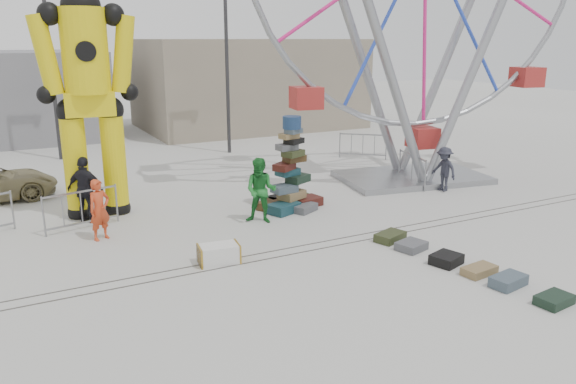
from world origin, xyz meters
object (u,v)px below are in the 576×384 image
suitcase_tower (290,183)px  pedestrian_red (100,210)px  pedestrian_grey (444,169)px  pedestrian_green (261,191)px  barricade_dummy_c (82,210)px  barricade_wheel_back (363,146)px  pedestrian_black (86,190)px  lamp_post_right (229,52)px  lamp_post_left (52,52)px  barricade_wheel_front (412,169)px  crash_test_dummy (88,86)px  steamer_trunk (219,254)px

suitcase_tower → pedestrian_red: size_ratio=1.77×
pedestrian_grey → pedestrian_green: bearing=-94.0°
barricade_dummy_c → barricade_wheel_back: same height
pedestrian_grey → pedestrian_black: bearing=-106.1°
lamp_post_right → suitcase_tower: bearing=-100.5°
lamp_post_left → barricade_wheel_front: bearing=-44.8°
crash_test_dummy → pedestrian_red: bearing=-92.2°
pedestrian_green → lamp_post_left: bearing=145.7°
suitcase_tower → pedestrian_green: bearing=-165.9°
pedestrian_green → suitcase_tower: bearing=68.9°
barricade_dummy_c → pedestrian_grey: (11.52, -1.52, 0.21)m
lamp_post_left → barricade_wheel_back: lamp_post_left is taller
suitcase_tower → barricade_wheel_front: bearing=-12.0°
suitcase_tower → steamer_trunk: suitcase_tower is taller
lamp_post_left → pedestrian_red: bearing=-91.6°
suitcase_tower → pedestrian_grey: 5.60m
suitcase_tower → pedestrian_grey: suitcase_tower is taller
barricade_wheel_back → pedestrian_red: bearing=-115.8°
crash_test_dummy → pedestrian_grey: 11.60m
lamp_post_right → steamer_trunk: (-5.18, -12.08, -4.26)m
pedestrian_green → pedestrian_black: pedestrian_black is taller
lamp_post_left → pedestrian_green: size_ratio=4.31×
pedestrian_red → pedestrian_green: pedestrian_green is taller
barricade_wheel_front → pedestrian_grey: bearing=-147.9°
lamp_post_right → suitcase_tower: (-1.66, -8.95, -3.69)m
lamp_post_right → crash_test_dummy: (-6.99, -6.96, -0.72)m
pedestrian_black → pedestrian_red: bearing=134.4°
steamer_trunk → barricade_wheel_front: size_ratio=0.47×
barricade_wheel_front → pedestrian_red: (-10.81, -0.74, 0.25)m
steamer_trunk → pedestrian_red: (-2.13, 2.91, 0.58)m
barricade_wheel_front → lamp_post_left: bearing=58.3°
barricade_wheel_back → suitcase_tower: bearing=-100.6°
steamer_trunk → barricade_dummy_c: bearing=129.0°
barricade_dummy_c → pedestrian_grey: bearing=-20.4°
lamp_post_right → barricade_wheel_front: 9.94m
steamer_trunk → pedestrian_grey: size_ratio=0.62×
steamer_trunk → pedestrian_black: 5.11m
barricade_wheel_front → pedestrian_grey: (0.40, -1.17, 0.21)m
crash_test_dummy → barricade_wheel_back: 12.35m
pedestrian_red → steamer_trunk: bearing=-76.4°
suitcase_tower → barricade_dummy_c: size_ratio=1.41×
crash_test_dummy → pedestrian_black: crash_test_dummy is taller
suitcase_tower → pedestrian_black: (-5.74, 1.42, 0.15)m
lamp_post_left → pedestrian_black: bearing=-92.4°
pedestrian_green → barricade_wheel_back: bearing=75.0°
lamp_post_right → lamp_post_left: (-7.00, 2.00, 0.00)m
pedestrian_black → crash_test_dummy: bearing=-84.3°
lamp_post_right → crash_test_dummy: lamp_post_right is taller
lamp_post_right → suitcase_tower: lamp_post_right is taller
lamp_post_left → pedestrian_red: 11.77m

